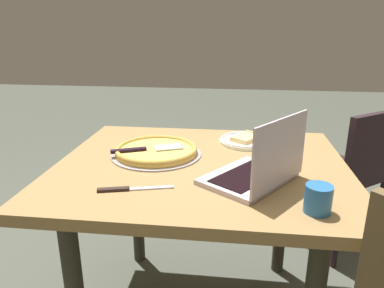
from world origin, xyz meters
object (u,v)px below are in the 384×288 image
(pizza_plate, at_px, (246,140))
(chair_far, at_px, (349,169))
(laptop, at_px, (258,169))
(pizza_tray, at_px, (156,151))
(table_knife, at_px, (128,189))
(dining_table, at_px, (201,185))
(drink_cup, at_px, (318,199))

(pizza_plate, distance_m, chair_far, 0.74)
(laptop, xyz_separation_m, pizza_tray, (-0.40, 0.23, -0.03))
(laptop, relative_size, pizza_plate, 1.61)
(laptop, distance_m, table_knife, 0.44)
(pizza_tray, bearing_deg, pizza_plate, 28.82)
(laptop, xyz_separation_m, table_knife, (-0.43, -0.10, -0.05))
(dining_table, xyz_separation_m, pizza_tray, (-0.20, 0.07, 0.11))
(drink_cup, bearing_deg, table_knife, 172.82)
(laptop, relative_size, pizza_tray, 1.04)
(dining_table, relative_size, chair_far, 1.33)
(pizza_plate, bearing_deg, table_knife, -126.06)
(pizza_tray, distance_m, chair_far, 1.15)
(dining_table, xyz_separation_m, table_knife, (-0.22, -0.27, 0.10))
(table_knife, xyz_separation_m, drink_cup, (0.59, -0.07, 0.04))
(laptop, xyz_separation_m, pizza_plate, (-0.03, 0.44, -0.04))
(pizza_tray, xyz_separation_m, chair_far, (0.96, 0.57, -0.27))
(pizza_plate, bearing_deg, laptop, -86.27)
(dining_table, xyz_separation_m, laptop, (0.21, -0.16, 0.15))
(dining_table, height_order, pizza_tray, pizza_tray)
(pizza_plate, bearing_deg, drink_cup, -72.95)
(laptop, relative_size, drink_cup, 4.67)
(pizza_plate, relative_size, table_knife, 0.98)
(drink_cup, bearing_deg, pizza_plate, 107.05)
(drink_cup, bearing_deg, pizza_tray, 143.91)
(laptop, bearing_deg, pizza_plate, 93.73)
(dining_table, relative_size, drink_cup, 13.43)
(dining_table, bearing_deg, pizza_tray, 160.48)
(dining_table, distance_m, table_knife, 0.36)
(laptop, distance_m, pizza_tray, 0.47)
(laptop, bearing_deg, pizza_tray, 150.00)
(laptop, height_order, pizza_tray, laptop)
(pizza_tray, distance_m, table_knife, 0.34)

